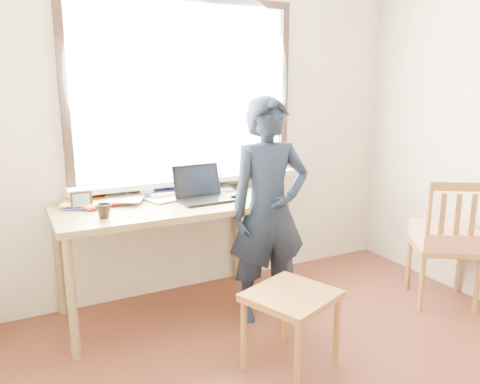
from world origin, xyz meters
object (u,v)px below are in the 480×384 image
desk (167,215)px  person (269,211)px  side_chair (446,238)px  laptop (201,192)px  mug_white (147,192)px  work_chair (291,304)px  mug_dark (104,211)px

desk → person: bearing=-31.3°
desk → side_chair: 2.10m
laptop → mug_white: 0.42m
desk → work_chair: bearing=-67.9°
mug_dark → mug_white: bearing=46.0°
mug_white → mug_dark: (-0.40, -0.41, 0.00)m
mug_white → side_chair: side_chair is taller
laptop → person: (0.37, -0.35, -0.10)m
desk → work_chair: desk is taller
laptop → mug_dark: bearing=-167.7°
desk → work_chair: size_ratio=2.61×
laptop → side_chair: laptop is taller
mug_white → work_chair: 1.41m
desk → side_chair: side_chair is taller
desk → mug_white: mug_white is taller
laptop → side_chair: size_ratio=0.38×
work_chair → person: (0.21, 0.63, 0.39)m
laptop → mug_white: size_ratio=3.36×
person → desk: bearing=156.9°
mug_white → mug_dark: 0.57m
mug_dark → person: size_ratio=0.06×
work_chair → mug_dark: bearing=137.2°
work_chair → side_chair: size_ratio=0.60×
laptop → side_chair: 1.89m
desk → person: person is taller
desk → mug_dark: (-0.48, -0.19, 0.13)m
work_chair → person: 0.77m
laptop → desk: bearing=173.8°
laptop → mug_dark: laptop is taller
desk → work_chair: (0.41, -1.00, -0.35)m
laptop → person: 0.52m
side_chair → mug_dark: bearing=165.5°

